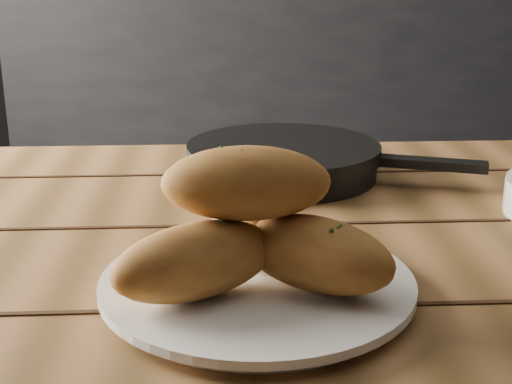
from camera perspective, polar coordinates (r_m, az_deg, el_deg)
The scene contains 5 objects.
counter at distance 3.10m, azimuth 8.23°, elevation 7.07°, with size 2.80×0.60×0.90m, color black.
table at distance 0.75m, azimuth 1.11°, elevation -12.18°, with size 1.50×0.94×0.75m.
plate at distance 0.63m, azimuth 0.10°, elevation -7.53°, with size 0.28×0.28×0.02m.
bread_rolls at distance 0.61m, azimuth -0.37°, elevation -3.07°, with size 0.26×0.22×0.12m.
skillet at distance 0.97m, azimuth 2.35°, elevation 2.63°, with size 0.39×0.26×0.05m.
Camera 1 is at (-0.60, -1.29, 1.03)m, focal length 50.00 mm.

